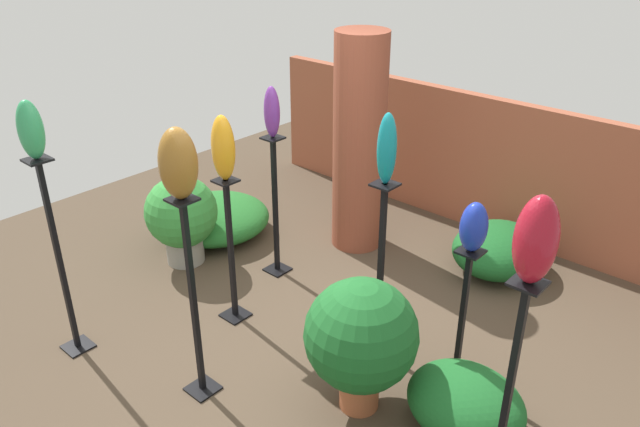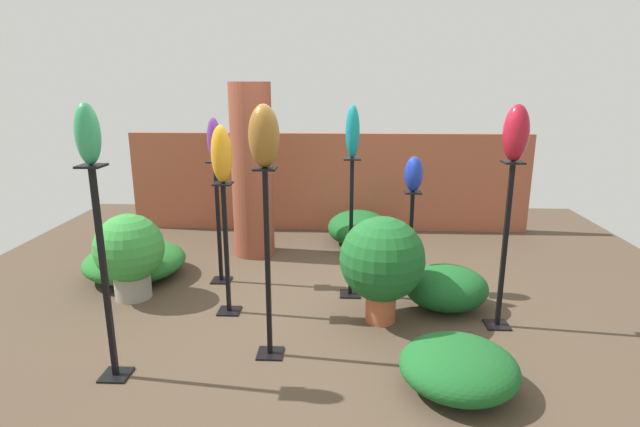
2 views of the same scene
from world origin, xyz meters
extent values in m
plane|color=#4C3D2D|center=(0.00, 0.00, 0.00)|extent=(8.00, 8.00, 0.00)
cube|color=#9E5138|center=(0.00, 2.65, 0.69)|extent=(5.60, 0.12, 1.38)
cylinder|color=brown|center=(-0.88, 1.54, 1.03)|extent=(0.49, 0.49, 2.06)
cube|color=black|center=(-1.09, 0.63, 0.01)|extent=(0.20, 0.20, 0.01)
cube|color=black|center=(-1.09, 0.63, 0.65)|extent=(0.04, 0.04, 1.29)
cube|color=black|center=(-1.09, 0.63, 1.29)|extent=(0.16, 0.16, 0.02)
cube|color=black|center=(-0.36, -0.82, 0.01)|extent=(0.20, 0.20, 0.01)
cube|color=black|center=(-0.36, -0.82, 0.74)|extent=(0.04, 0.04, 1.47)
cube|color=black|center=(-0.36, -0.82, 1.47)|extent=(0.16, 0.16, 0.02)
cube|color=black|center=(1.55, -0.26, 0.01)|extent=(0.20, 0.20, 0.01)
cube|color=black|center=(1.55, -0.26, 0.72)|extent=(0.04, 0.04, 1.45)
cube|color=black|center=(1.55, -0.26, 1.44)|extent=(0.16, 0.16, 0.02)
cube|color=black|center=(0.88, 0.49, 0.01)|extent=(0.20, 0.20, 0.01)
cube|color=black|center=(0.88, 0.49, 0.52)|extent=(0.04, 0.04, 1.03)
cube|color=black|center=(0.88, 0.49, 1.02)|extent=(0.16, 0.16, 0.02)
cube|color=black|center=(0.28, 0.34, 0.01)|extent=(0.20, 0.20, 0.01)
cube|color=black|center=(0.28, 0.34, 0.69)|extent=(0.04, 0.04, 1.38)
cube|color=black|center=(0.28, 0.34, 1.37)|extent=(0.16, 0.16, 0.02)
cube|color=black|center=(-0.84, -0.09, 0.01)|extent=(0.20, 0.20, 0.01)
cube|color=black|center=(-0.84, -0.09, 0.61)|extent=(0.04, 0.04, 1.22)
cube|color=black|center=(-0.84, -0.09, 1.21)|extent=(0.16, 0.16, 0.02)
cube|color=black|center=(-1.43, -1.16, 0.01)|extent=(0.20, 0.20, 0.01)
cube|color=black|center=(-1.43, -1.16, 0.77)|extent=(0.04, 0.04, 1.54)
cube|color=black|center=(-1.43, -1.16, 1.54)|extent=(0.16, 0.16, 0.02)
ellipsoid|color=#6B2D8C|center=(-1.09, 0.63, 1.51)|extent=(0.14, 0.13, 0.43)
ellipsoid|color=brown|center=(-0.36, -0.82, 1.70)|extent=(0.22, 0.23, 0.44)
ellipsoid|color=maroon|center=(1.55, -0.26, 1.67)|extent=(0.20, 0.20, 0.45)
ellipsoid|color=#192D9E|center=(0.88, 0.49, 1.20)|extent=(0.18, 0.18, 0.34)
ellipsoid|color=#0F727A|center=(0.28, 0.34, 1.62)|extent=(0.13, 0.13, 0.49)
ellipsoid|color=orange|center=(-0.84, -0.09, 1.46)|extent=(0.18, 0.17, 0.49)
ellipsoid|color=#2D9356|center=(-1.43, -1.16, 1.74)|extent=(0.16, 0.16, 0.40)
cylinder|color=gray|center=(-1.85, 0.18, 0.12)|extent=(0.35, 0.35, 0.23)
sphere|color=#338C38|center=(-1.85, 0.18, 0.51)|extent=(0.66, 0.66, 0.66)
cylinder|color=#B25B38|center=(0.54, -0.21, 0.13)|extent=(0.27, 0.27, 0.27)
sphere|color=#195923|center=(0.54, -0.21, 0.58)|extent=(0.74, 0.74, 0.74)
ellipsoid|color=#195923|center=(1.00, -1.21, 0.17)|extent=(0.81, 0.80, 0.34)
ellipsoid|color=#195923|center=(0.41, 1.97, 0.22)|extent=(0.80, 0.90, 0.43)
ellipsoid|color=#195923|center=(1.17, 0.08, 0.21)|extent=(0.77, 0.66, 0.41)
ellipsoid|color=#236B28|center=(-2.05, 0.72, 0.18)|extent=(1.07, 1.08, 0.36)
camera|label=1|loc=(2.47, -2.76, 3.05)|focal=35.00mm
camera|label=2|loc=(0.18, -4.28, 2.06)|focal=28.00mm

